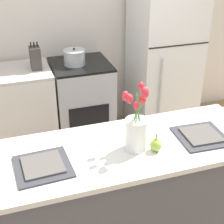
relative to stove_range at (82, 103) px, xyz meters
The scene contains 10 objects.
back_wall 0.99m from the stove_range, 104.01° to the left, with size 5.20×0.08×2.70m.
kitchen_island 1.60m from the stove_range, 93.58° to the right, with size 1.80×0.66×0.93m.
stove_range is the anchor object (origin of this frame).
refrigerator 1.04m from the stove_range, ahead, with size 0.68×0.67×1.78m.
flower_vase 1.75m from the stove_range, 91.42° to the right, with size 0.14×0.15×0.44m.
pear_figurine 1.78m from the stove_range, 87.74° to the right, with size 0.07×0.07×0.12m.
plate_setting_left 1.83m from the stove_range, 110.54° to the right, with size 0.33×0.33×0.02m.
plate_setting_right 1.77m from the stove_range, 75.77° to the right, with size 0.33×0.33×0.02m.
cooking_pot 0.54m from the stove_range, 164.82° to the right, with size 0.22×0.22×0.18m.
knife_block 0.72m from the stove_range, behind, with size 0.10×0.14×0.27m.
Camera 1 is at (-0.64, -1.69, 2.14)m, focal length 55.00 mm.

